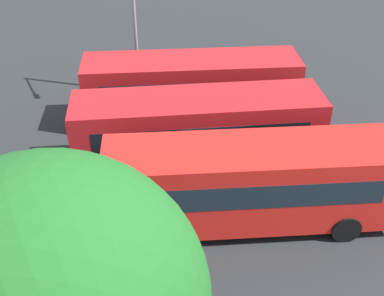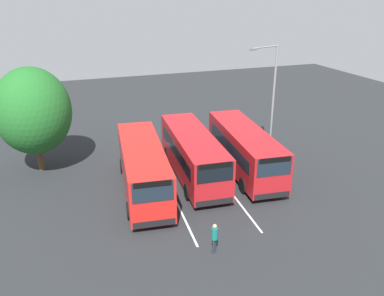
# 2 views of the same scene
# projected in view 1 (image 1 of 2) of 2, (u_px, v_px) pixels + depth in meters

# --- Properties ---
(ground_plane) EXTENTS (71.55, 71.55, 0.00)m
(ground_plane) POSITION_uv_depth(u_px,v_px,m) (208.00, 165.00, 20.16)
(ground_plane) COLOR #232628
(bus_far_left) EXTENTS (9.96, 3.54, 3.10)m
(bus_far_left) POSITION_uv_depth(u_px,v_px,m) (251.00, 182.00, 16.37)
(bus_far_left) COLOR red
(bus_far_left) RESTS_ON ground
(bus_center_left) EXTENTS (9.92, 3.22, 3.10)m
(bus_center_left) POSITION_uv_depth(u_px,v_px,m) (199.00, 129.00, 19.27)
(bus_center_left) COLOR #AD191E
(bus_center_left) RESTS_ON ground
(bus_center_right) EXTENTS (9.96, 3.48, 3.10)m
(bus_center_right) POSITION_uv_depth(u_px,v_px,m) (192.00, 87.00, 22.39)
(bus_center_right) COLOR #AD191E
(bus_center_right) RESTS_ON ground
(street_lamp) EXTENTS (0.93, 2.66, 8.50)m
(street_lamp) POSITION_uv_depth(u_px,v_px,m) (135.00, 1.00, 22.86)
(street_lamp) COLOR gray
(street_lamp) RESTS_ON ground
(lane_stripe_outer_left) EXTENTS (14.83, 1.18, 0.01)m
(lane_stripe_outer_left) POSITION_uv_depth(u_px,v_px,m) (218.00, 193.00, 18.64)
(lane_stripe_outer_left) COLOR silver
(lane_stripe_outer_left) RESTS_ON ground
(lane_stripe_inner_left) EXTENTS (14.83, 1.18, 0.01)m
(lane_stripe_inner_left) POSITION_uv_depth(u_px,v_px,m) (199.00, 142.00, 21.67)
(lane_stripe_inner_left) COLOR silver
(lane_stripe_inner_left) RESTS_ON ground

